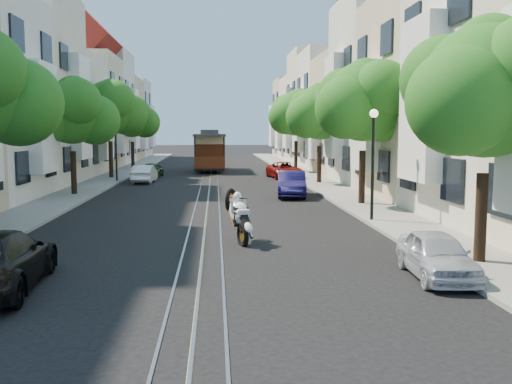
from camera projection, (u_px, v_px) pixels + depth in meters
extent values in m
plane|color=black|center=(211.00, 175.00, 45.03)|extent=(200.00, 200.00, 0.00)
cube|color=gray|center=(302.00, 174.00, 45.53)|extent=(2.50, 80.00, 0.12)
cube|color=gray|center=(118.00, 175.00, 44.51)|extent=(2.50, 80.00, 0.12)
cube|color=gray|center=(204.00, 175.00, 44.99)|extent=(0.06, 80.00, 0.02)
cube|color=gray|center=(211.00, 175.00, 45.03)|extent=(0.06, 80.00, 0.02)
cube|color=gray|center=(218.00, 175.00, 45.06)|extent=(0.06, 80.00, 0.02)
cube|color=tan|center=(211.00, 175.00, 45.03)|extent=(0.08, 80.00, 0.01)
cube|color=white|center=(424.00, 100.00, 21.31)|extent=(0.90, 3.04, 6.05)
cube|color=beige|center=(440.00, 101.00, 29.47)|extent=(7.00, 8.00, 10.00)
cube|color=white|center=(367.00, 117.00, 29.29)|extent=(0.90, 3.04, 5.50)
cube|color=silver|center=(393.00, 92.00, 37.30)|extent=(7.00, 8.00, 12.00)
cube|color=white|center=(335.00, 107.00, 37.13)|extent=(0.90, 3.04, 6.60)
cube|color=#C6B28C|center=(361.00, 118.00, 45.39)|extent=(7.00, 8.00, 9.00)
cube|color=white|center=(314.00, 127.00, 45.20)|extent=(0.90, 3.04, 4.95)
cube|color=white|center=(340.00, 112.00, 53.25)|extent=(7.00, 8.00, 10.50)
cube|color=white|center=(299.00, 121.00, 53.07)|extent=(0.90, 3.04, 5.78)
cube|color=beige|center=(323.00, 110.00, 61.13)|extent=(7.00, 8.00, 11.50)
cube|color=white|center=(288.00, 118.00, 60.96)|extent=(0.90, 3.04, 6.32)
cube|color=silver|center=(311.00, 121.00, 69.17)|extent=(7.00, 8.00, 9.50)
cube|color=white|center=(280.00, 127.00, 68.98)|extent=(0.90, 3.04, 5.23)
cube|color=beige|center=(301.00, 120.00, 77.08)|extent=(7.00, 8.00, 10.00)
cube|color=white|center=(273.00, 126.00, 76.90)|extent=(0.90, 3.04, 5.50)
cube|color=white|center=(41.00, 118.00, 28.14)|extent=(0.90, 3.04, 5.39)
cube|color=beige|center=(17.00, 92.00, 35.62)|extent=(7.00, 8.00, 11.76)
cube|color=white|center=(79.00, 108.00, 35.99)|extent=(0.90, 3.04, 6.47)
cube|color=silver|center=(54.00, 119.00, 43.71)|extent=(7.00, 8.00, 8.82)
cube|color=white|center=(104.00, 128.00, 44.05)|extent=(0.90, 3.04, 4.85)
cube|color=beige|center=(78.00, 113.00, 51.57)|extent=(7.00, 8.00, 10.29)
cube|color=white|center=(121.00, 122.00, 51.92)|extent=(0.90, 3.04, 5.66)
cube|color=silver|center=(96.00, 110.00, 59.45)|extent=(7.00, 8.00, 11.27)
cube|color=white|center=(133.00, 119.00, 59.81)|extent=(0.90, 3.04, 6.20)
cube|color=#C6B28C|center=(111.00, 121.00, 67.49)|extent=(7.00, 8.00, 9.31)
cube|color=white|center=(143.00, 127.00, 67.84)|extent=(0.90, 3.04, 5.12)
cube|color=white|center=(122.00, 120.00, 75.40)|extent=(7.00, 8.00, 9.80)
cube|color=white|center=(151.00, 126.00, 75.75)|extent=(0.90, 3.04, 5.39)
cylinder|color=black|center=(481.00, 217.00, 14.65)|extent=(0.30, 0.30, 2.27)
sphere|color=#1B5816|center=(486.00, 91.00, 14.31)|extent=(3.38, 3.38, 3.38)
sphere|color=#1B5816|center=(461.00, 101.00, 13.58)|extent=(2.64, 2.64, 2.64)
sphere|color=#1B5816|center=(490.00, 55.00, 14.32)|extent=(2.03, 2.03, 2.03)
cylinder|color=black|center=(362.00, 177.00, 26.55)|extent=(0.30, 0.30, 2.45)
sphere|color=#1B5816|center=(363.00, 102.00, 26.18)|extent=(3.64, 3.64, 3.64)
sphere|color=#1B5816|center=(383.00, 111.00, 26.79)|extent=(2.91, 2.91, 2.91)
sphere|color=#1B5816|center=(346.00, 108.00, 25.45)|extent=(2.84, 2.84, 2.84)
sphere|color=#1B5816|center=(365.00, 82.00, 26.19)|extent=(2.18, 2.18, 2.18)
cylinder|color=black|center=(319.00, 164.00, 37.46)|extent=(0.30, 0.30, 2.38)
sphere|color=#1B5816|center=(320.00, 112.00, 37.10)|extent=(3.54, 3.54, 3.54)
sphere|color=#1B5816|center=(335.00, 119.00, 37.72)|extent=(2.83, 2.83, 2.83)
sphere|color=#1B5816|center=(307.00, 117.00, 36.37)|extent=(2.76, 2.76, 2.76)
sphere|color=#1B5816|center=(321.00, 99.00, 37.11)|extent=(2.12, 2.12, 2.12)
cylinder|color=black|center=(296.00, 156.00, 48.36)|extent=(0.30, 0.30, 2.52)
sphere|color=#1B5816|center=(296.00, 114.00, 47.98)|extent=(3.74, 3.74, 3.74)
sphere|color=#1B5816|center=(308.00, 118.00, 48.60)|extent=(3.00, 3.00, 3.00)
sphere|color=#1B5816|center=(286.00, 117.00, 47.25)|extent=(2.92, 2.92, 2.92)
sphere|color=#1B5816|center=(297.00, 103.00, 47.99)|extent=(2.25, 2.25, 2.25)
sphere|color=#1B5816|center=(19.00, 102.00, 18.84)|extent=(2.91, 2.91, 2.91)
cylinder|color=black|center=(74.00, 173.00, 30.50)|extent=(0.30, 0.30, 2.27)
sphere|color=#1B5816|center=(72.00, 112.00, 30.16)|extent=(3.38, 3.38, 3.38)
sphere|color=#1B5816|center=(95.00, 120.00, 30.77)|extent=(2.70, 2.70, 2.70)
sphere|color=#1B5816|center=(50.00, 117.00, 29.43)|extent=(2.64, 2.64, 2.64)
sphere|color=#1B5816|center=(73.00, 95.00, 30.17)|extent=(2.03, 2.03, 2.03)
cylinder|color=black|center=(111.00, 159.00, 41.39)|extent=(0.30, 0.30, 2.62)
sphere|color=#1B5816|center=(110.00, 108.00, 41.00)|extent=(3.90, 3.90, 3.90)
sphere|color=#1B5816|center=(126.00, 114.00, 41.61)|extent=(3.12, 3.12, 3.12)
sphere|color=#1B5816|center=(94.00, 112.00, 40.27)|extent=(3.04, 3.04, 3.04)
sphere|color=#1B5816|center=(111.00, 95.00, 41.01)|extent=(2.34, 2.34, 2.34)
cylinder|color=black|center=(133.00, 155.00, 52.31)|extent=(0.30, 0.30, 2.38)
sphere|color=#1B5816|center=(132.00, 118.00, 51.96)|extent=(3.54, 3.54, 3.54)
sphere|color=#1B5816|center=(145.00, 122.00, 52.57)|extent=(2.83, 2.83, 2.83)
sphere|color=#1B5816|center=(120.00, 121.00, 51.23)|extent=(2.76, 2.76, 2.76)
sphere|color=#1B5816|center=(133.00, 108.00, 51.97)|extent=(2.12, 2.12, 2.12)
cylinder|color=black|center=(373.00, 167.00, 21.44)|extent=(0.12, 0.12, 4.00)
sphere|color=#FFF2CC|center=(374.00, 113.00, 21.23)|extent=(0.32, 0.32, 0.32)
cylinder|color=black|center=(116.00, 151.00, 38.41)|extent=(0.12, 0.12, 4.00)
sphere|color=#FFF2CC|center=(115.00, 121.00, 38.19)|extent=(0.32, 0.32, 0.32)
torus|color=black|center=(243.00, 235.00, 17.26)|extent=(0.38, 0.81, 0.80)
torus|color=black|center=(231.00, 200.00, 18.22)|extent=(0.42, 0.77, 0.78)
ellipsoid|color=white|center=(238.00, 212.00, 17.64)|extent=(0.76, 1.17, 1.03)
ellipsoid|color=white|center=(241.00, 209.00, 17.35)|extent=(0.55, 0.68, 0.57)
cube|color=black|center=(245.00, 220.00, 17.02)|extent=(0.37, 0.56, 0.46)
cube|color=silver|center=(241.00, 212.00, 17.33)|extent=(0.51, 0.66, 0.25)
sphere|color=black|center=(237.00, 208.00, 17.65)|extent=(0.28, 0.28, 0.28)
cube|color=black|center=(210.00, 165.00, 49.90)|extent=(2.49, 8.51, 0.32)
cube|color=#53200D|center=(210.00, 151.00, 49.77)|extent=(2.58, 5.32, 2.55)
cube|color=beige|center=(210.00, 140.00, 49.67)|extent=(2.63, 5.38, 0.64)
cube|color=#2D2D30|center=(210.00, 135.00, 49.62)|extent=(2.70, 8.51, 0.19)
cube|color=#2D2D30|center=(210.00, 132.00, 49.59)|extent=(1.51, 4.79, 0.37)
imported|color=silver|center=(437.00, 255.00, 13.47)|extent=(1.49, 3.31, 1.10)
imported|color=#0F0C3C|center=(292.00, 184.00, 30.16)|extent=(1.88, 4.25, 1.36)
imported|color=maroon|center=(284.00, 170.00, 42.00)|extent=(2.54, 4.54, 1.20)
imported|color=white|center=(144.00, 174.00, 38.33)|extent=(1.43, 3.71, 1.21)
imported|color=#163718|center=(152.00, 170.00, 43.29)|extent=(1.58, 3.39, 1.12)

